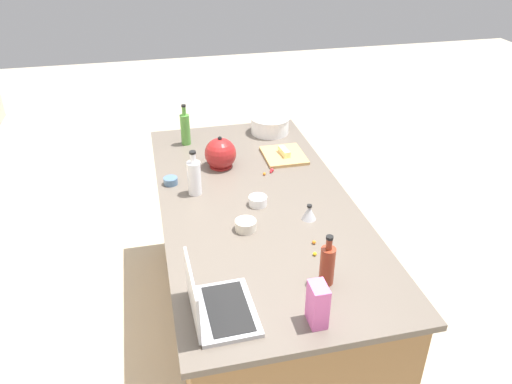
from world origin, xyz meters
TOP-DOWN VIEW (x-y plane):
  - ground_plane at (0.00, 0.00)m, footprint 12.00×12.00m
  - island_counter at (0.00, 0.00)m, footprint 1.99×0.96m
  - laptop at (-0.75, 0.33)m, footprint 0.32×0.24m
  - mixing_bowl_large at (0.81, -0.28)m, footprint 0.25×0.25m
  - bottle_olive at (0.76, 0.27)m, footprint 0.06×0.06m
  - bottle_soy at (-0.68, -0.13)m, footprint 0.06×0.06m
  - bottle_vinegar at (0.14, 0.29)m, footprint 0.07×0.07m
  - kettle at (0.41, 0.11)m, footprint 0.21×0.18m
  - cutting_board at (0.45, -0.27)m, footprint 0.27×0.24m
  - butter_stick_left at (0.44, -0.27)m, footprint 0.11×0.05m
  - ramekin_small at (-0.04, -0.00)m, footprint 0.09×0.09m
  - ramekin_medium at (0.27, 0.41)m, footprint 0.08×0.08m
  - ramekin_wide at (-0.24, 0.10)m, footprint 0.10×0.10m
  - kitchen_timer at (-0.22, -0.21)m, footprint 0.07×0.07m
  - candy_bag at (-0.87, -0.02)m, footprint 0.09×0.06m
  - candy_0 at (0.27, -0.15)m, footprint 0.01×0.01m
  - candy_1 at (0.24, 0.26)m, footprint 0.02×0.02m
  - candy_2 at (0.28, -0.16)m, footprint 0.02×0.02m
  - candy_3 at (-0.50, -0.14)m, footprint 0.02×0.02m
  - candy_4 at (-0.42, -0.17)m, footprint 0.02×0.02m
  - candy_5 at (0.51, 0.02)m, footprint 0.02×0.02m
  - candy_6 at (0.25, -0.11)m, footprint 0.02×0.02m

SIDE VIEW (x-z plane):
  - ground_plane at x=0.00m, z-range 0.00..0.00m
  - island_counter at x=0.00m, z-range 0.00..0.90m
  - candy_0 at x=0.27m, z-range 0.90..0.91m
  - candy_1 at x=0.24m, z-range 0.90..0.92m
  - candy_6 at x=0.25m, z-range 0.90..0.92m
  - candy_4 at x=-0.42m, z-range 0.90..0.92m
  - candy_3 at x=-0.50m, z-range 0.90..0.92m
  - cutting_board at x=0.45m, z-range 0.90..0.92m
  - candy_5 at x=0.51m, z-range 0.90..0.92m
  - candy_2 at x=0.28m, z-range 0.90..0.92m
  - ramekin_medium at x=0.27m, z-range 0.90..0.94m
  - ramekin_small at x=-0.04m, z-range 0.90..0.95m
  - ramekin_wide at x=-0.24m, z-range 0.90..0.95m
  - kitchen_timer at x=-0.22m, z-range 0.90..0.97m
  - butter_stick_left at x=0.44m, z-range 0.92..0.95m
  - laptop at x=-0.75m, z-range 0.84..1.06m
  - mixing_bowl_large at x=0.81m, z-range 0.90..1.01m
  - kettle at x=0.41m, z-range 0.88..1.08m
  - candy_bag at x=-0.87m, z-range 0.90..1.07m
  - bottle_soy at x=-0.68m, z-range 0.88..1.10m
  - bottle_vinegar at x=0.14m, z-range 0.88..1.12m
  - bottle_olive at x=0.76m, z-range 0.87..1.13m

